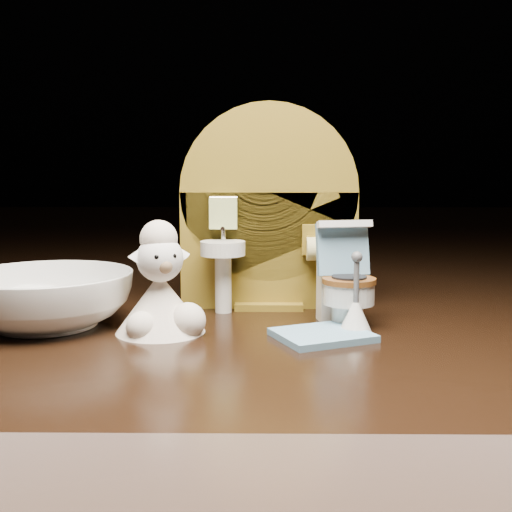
# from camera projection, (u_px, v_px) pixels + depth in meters

# --- Properties ---
(backdrop_panel) EXTENTS (0.13, 0.05, 0.15)m
(backdrop_panel) POSITION_uv_depth(u_px,v_px,m) (268.00, 219.00, 0.47)
(backdrop_panel) COLOR olive
(backdrop_panel) RESTS_ON ground
(toy_toilet) EXTENTS (0.04, 0.05, 0.07)m
(toy_toilet) POSITION_uv_depth(u_px,v_px,m) (344.00, 286.00, 0.43)
(toy_toilet) COLOR white
(toy_toilet) RESTS_ON ground
(bath_mat) EXTENTS (0.07, 0.06, 0.00)m
(bath_mat) POSITION_uv_depth(u_px,v_px,m) (322.00, 335.00, 0.39)
(bath_mat) COLOR #699ABA
(bath_mat) RESTS_ON ground
(toilet_brush) EXTENTS (0.02, 0.02, 0.05)m
(toilet_brush) POSITION_uv_depth(u_px,v_px,m) (356.00, 313.00, 0.40)
(toilet_brush) COLOR white
(toilet_brush) RESTS_ON ground
(plush_lamb) EXTENTS (0.06, 0.06, 0.07)m
(plush_lamb) POSITION_uv_depth(u_px,v_px,m) (161.00, 293.00, 0.40)
(plush_lamb) COLOR silver
(plush_lamb) RESTS_ON ground
(ceramic_bowl) EXTENTS (0.12, 0.12, 0.04)m
(ceramic_bowl) POSITION_uv_depth(u_px,v_px,m) (46.00, 299.00, 0.42)
(ceramic_bowl) COLOR white
(ceramic_bowl) RESTS_ON ground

